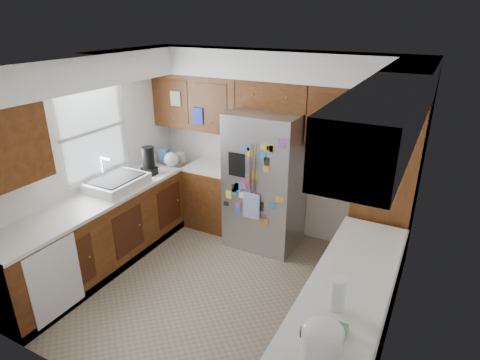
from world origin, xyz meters
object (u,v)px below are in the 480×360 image
at_px(pantry, 387,191).
at_px(paper_towel, 338,294).
at_px(fridge, 265,180).
at_px(rice_cooker, 322,337).

relative_size(pantry, paper_towel, 8.36).
xyz_separation_m(pantry, fridge, (-1.50, 0.05, -0.17)).
bearing_deg(pantry, paper_towel, -90.70).
height_order(rice_cooker, paper_towel, paper_towel).
xyz_separation_m(pantry, paper_towel, (-0.02, -1.96, -0.03)).
distance_m(pantry, rice_cooker, 2.41).
relative_size(pantry, rice_cooker, 7.79).
height_order(fridge, paper_towel, fridge).
bearing_deg(paper_towel, rice_cooker, -86.99).
bearing_deg(fridge, paper_towel, -53.78).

